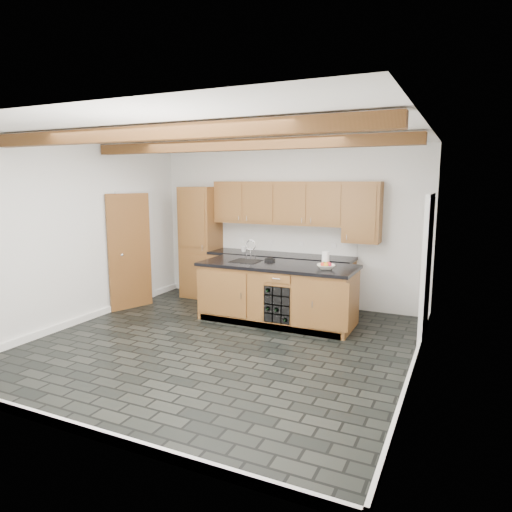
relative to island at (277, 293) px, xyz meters
The scene contains 10 objects.
ground 1.40m from the island, 103.41° to the right, with size 5.00×5.00×0.00m, color black.
room_shell 1.36m from the island, 117.43° to the right, with size 5.01×5.00×5.00m.
back_cabinetry 1.28m from the island, 125.62° to the left, with size 3.65×0.62×2.20m.
island is the anchor object (origin of this frame).
faucet 0.75m from the island, behind, with size 0.45×0.40×0.34m.
kitchen_scale 0.57m from the island, 138.19° to the left, with size 0.18×0.13×0.05m.
fruit_bowl 0.95m from the island, ahead, with size 0.27×0.27×0.07m, color silver.
fruit_cluster 0.96m from the island, ahead, with size 0.16×0.17×0.07m.
paper_towel 0.95m from the island, ahead, with size 0.11×0.11×0.23m, color white.
mug 1.45m from the island, 139.45° to the left, with size 0.11×0.11×0.10m, color white.
Camera 1 is at (2.95, -5.19, 2.20)m, focal length 32.00 mm.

